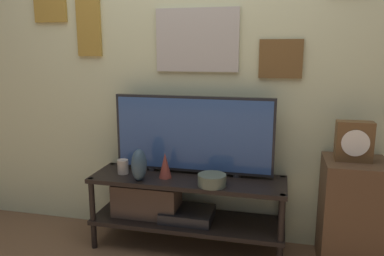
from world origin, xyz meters
TOP-DOWN VIEW (x-y plane):
  - wall_back at (0.01, 0.50)m, footprint 6.40×0.08m
  - media_console at (-0.11, 0.24)m, footprint 1.35×0.41m
  - television at (0.02, 0.33)m, footprint 1.13×0.05m
  - vase_urn_stoneware at (-0.30, 0.11)m, footprint 0.10×0.14m
  - vase_wide_bowl at (0.19, 0.13)m, footprint 0.19×0.19m
  - vase_slim_bronze at (-0.15, 0.21)m, footprint 0.09×0.09m
  - candle_jar at (-0.47, 0.22)m, footprint 0.08×0.08m
  - side_table at (1.09, 0.25)m, footprint 0.38×0.39m
  - mantel_clock at (1.06, 0.25)m, footprint 0.22×0.11m

SIDE VIEW (x-z plane):
  - media_console at x=-0.11m, z-range 0.07..0.59m
  - side_table at x=1.09m, z-range 0.00..0.72m
  - vase_wide_bowl at x=0.19m, z-range 0.52..0.60m
  - candle_jar at x=-0.47m, z-range 0.52..0.62m
  - vase_slim_bronze at x=-0.15m, z-range 0.52..0.70m
  - vase_urn_stoneware at x=-0.30m, z-range 0.52..0.74m
  - television at x=0.02m, z-range 0.53..1.09m
  - mantel_clock at x=1.06m, z-range 0.72..0.96m
  - wall_back at x=0.01m, z-range 0.00..2.70m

